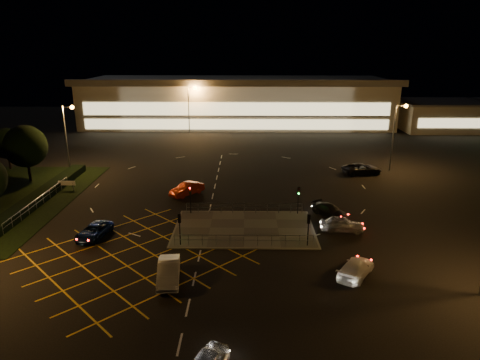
{
  "coord_description": "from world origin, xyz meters",
  "views": [
    {
      "loc": [
        2.15,
        -42.67,
        18.1
      ],
      "look_at": [
        1.44,
        8.49,
        2.0
      ],
      "focal_mm": 32.0,
      "sensor_mm": 36.0,
      "label": 1
    }
  ],
  "objects_px": {
    "signal_se": "(308,223)",
    "car_circ_red": "(187,189)",
    "car_far_dkgrey": "(330,210)",
    "car_right_silver": "(342,224)",
    "signal_ne": "(298,195)",
    "signal_sw": "(180,223)",
    "car_queue_white": "(169,271)",
    "car_left_blue": "(94,231)",
    "signal_nw": "(190,194)",
    "car_east_grey": "(362,169)",
    "car_approach_white": "(356,268)"
  },
  "relations": [
    {
      "from": "signal_sw",
      "to": "car_approach_white",
      "type": "relative_size",
      "value": 0.66
    },
    {
      "from": "car_far_dkgrey",
      "to": "car_east_grey",
      "type": "relative_size",
      "value": 0.78
    },
    {
      "from": "signal_se",
      "to": "signal_ne",
      "type": "xyz_separation_m",
      "value": [
        0.0,
        7.99,
        0.0
      ]
    },
    {
      "from": "signal_ne",
      "to": "car_approach_white",
      "type": "height_order",
      "value": "signal_ne"
    },
    {
      "from": "signal_nw",
      "to": "car_right_silver",
      "type": "height_order",
      "value": "signal_nw"
    },
    {
      "from": "signal_sw",
      "to": "car_queue_white",
      "type": "bearing_deg",
      "value": 89.89
    },
    {
      "from": "car_far_dkgrey",
      "to": "car_circ_red",
      "type": "height_order",
      "value": "car_circ_red"
    },
    {
      "from": "signal_se",
      "to": "signal_nw",
      "type": "bearing_deg",
      "value": -33.65
    },
    {
      "from": "signal_nw",
      "to": "car_approach_white",
      "type": "relative_size",
      "value": 0.66
    },
    {
      "from": "signal_ne",
      "to": "car_east_grey",
      "type": "height_order",
      "value": "signal_ne"
    },
    {
      "from": "car_left_blue",
      "to": "car_circ_red",
      "type": "bearing_deg",
      "value": 70.09
    },
    {
      "from": "car_far_dkgrey",
      "to": "car_right_silver",
      "type": "bearing_deg",
      "value": -121.19
    },
    {
      "from": "signal_se",
      "to": "signal_nw",
      "type": "relative_size",
      "value": 1.0
    },
    {
      "from": "signal_nw",
      "to": "car_queue_white",
      "type": "xyz_separation_m",
      "value": [
        -0.01,
        -14.23,
        -1.57
      ]
    },
    {
      "from": "signal_se",
      "to": "car_queue_white",
      "type": "distance_m",
      "value": 13.63
    },
    {
      "from": "car_right_silver",
      "to": "car_circ_red",
      "type": "height_order",
      "value": "car_circ_red"
    },
    {
      "from": "signal_se",
      "to": "car_circ_red",
      "type": "bearing_deg",
      "value": -47.41
    },
    {
      "from": "car_far_dkgrey",
      "to": "car_approach_white",
      "type": "relative_size",
      "value": 0.93
    },
    {
      "from": "car_left_blue",
      "to": "car_far_dkgrey",
      "type": "xyz_separation_m",
      "value": [
        24.3,
        5.94,
        -0.01
      ]
    },
    {
      "from": "car_queue_white",
      "to": "car_east_grey",
      "type": "relative_size",
      "value": 0.84
    },
    {
      "from": "car_left_blue",
      "to": "car_far_dkgrey",
      "type": "distance_m",
      "value": 25.01
    },
    {
      "from": "car_right_silver",
      "to": "signal_ne",
      "type": "bearing_deg",
      "value": 48.08
    },
    {
      "from": "signal_sw",
      "to": "car_right_silver",
      "type": "relative_size",
      "value": 0.71
    },
    {
      "from": "car_queue_white",
      "to": "car_left_blue",
      "type": "distance_m",
      "value": 11.88
    },
    {
      "from": "signal_sw",
      "to": "car_left_blue",
      "type": "height_order",
      "value": "signal_sw"
    },
    {
      "from": "signal_ne",
      "to": "car_right_silver",
      "type": "xyz_separation_m",
      "value": [
        4.0,
        -4.45,
        -1.61
      ]
    },
    {
      "from": "signal_nw",
      "to": "car_circ_red",
      "type": "relative_size",
      "value": 0.67
    },
    {
      "from": "signal_se",
      "to": "car_right_silver",
      "type": "xyz_separation_m",
      "value": [
        4.0,
        3.54,
        -1.61
      ]
    },
    {
      "from": "car_far_dkgrey",
      "to": "car_right_silver",
      "type": "height_order",
      "value": "car_right_silver"
    },
    {
      "from": "signal_se",
      "to": "car_circ_red",
      "type": "relative_size",
      "value": 0.67
    },
    {
      "from": "signal_sw",
      "to": "car_right_silver",
      "type": "height_order",
      "value": "signal_sw"
    },
    {
      "from": "car_queue_white",
      "to": "car_right_silver",
      "type": "bearing_deg",
      "value": 24.46
    },
    {
      "from": "signal_ne",
      "to": "car_right_silver",
      "type": "height_order",
      "value": "signal_ne"
    },
    {
      "from": "signal_sw",
      "to": "car_right_silver",
      "type": "xyz_separation_m",
      "value": [
        16.0,
        3.54,
        -1.61
      ]
    },
    {
      "from": "car_queue_white",
      "to": "car_east_grey",
      "type": "xyz_separation_m",
      "value": [
        23.27,
        30.28,
        0.0
      ]
    },
    {
      "from": "car_queue_white",
      "to": "signal_sw",
      "type": "bearing_deg",
      "value": 82.92
    },
    {
      "from": "car_circ_red",
      "to": "car_east_grey",
      "type": "bearing_deg",
      "value": 62.16
    },
    {
      "from": "signal_nw",
      "to": "signal_se",
      "type": "bearing_deg",
      "value": -33.65
    },
    {
      "from": "car_far_dkgrey",
      "to": "car_left_blue",
      "type": "bearing_deg",
      "value": 155.68
    },
    {
      "from": "car_left_blue",
      "to": "car_east_grey",
      "type": "distance_m",
      "value": 39.04
    },
    {
      "from": "car_east_grey",
      "to": "car_far_dkgrey",
      "type": "bearing_deg",
      "value": 143.18
    },
    {
      "from": "car_left_blue",
      "to": "signal_sw",
      "type": "bearing_deg",
      "value": -0.63
    },
    {
      "from": "signal_se",
      "to": "car_east_grey",
      "type": "distance_m",
      "value": 26.58
    },
    {
      "from": "car_east_grey",
      "to": "car_right_silver",
      "type": "bearing_deg",
      "value": 149.06
    },
    {
      "from": "signal_sw",
      "to": "signal_nw",
      "type": "height_order",
      "value": "same"
    },
    {
      "from": "signal_ne",
      "to": "car_approach_white",
      "type": "bearing_deg",
      "value": -76.5
    },
    {
      "from": "car_far_dkgrey",
      "to": "car_approach_white",
      "type": "xyz_separation_m",
      "value": [
        -0.3,
        -13.02,
        0.05
      ]
    },
    {
      "from": "car_left_blue",
      "to": "car_east_grey",
      "type": "relative_size",
      "value": 0.82
    },
    {
      "from": "car_left_blue",
      "to": "car_far_dkgrey",
      "type": "relative_size",
      "value": 1.06
    },
    {
      "from": "signal_ne",
      "to": "car_left_blue",
      "type": "height_order",
      "value": "signal_ne"
    }
  ]
}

